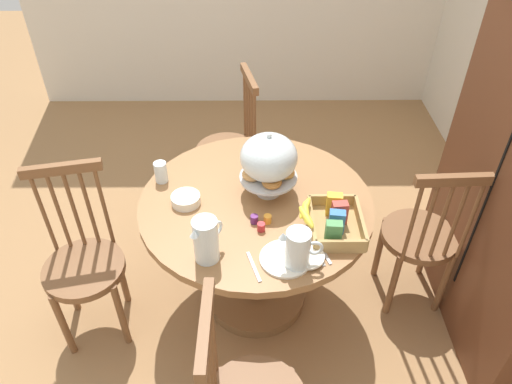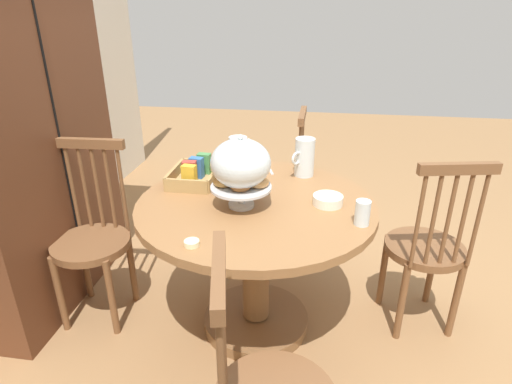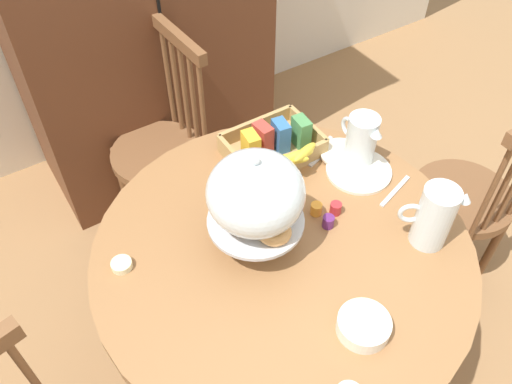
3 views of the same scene
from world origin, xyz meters
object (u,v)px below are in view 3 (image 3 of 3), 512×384
at_px(pastry_stand_with_dome, 256,196).
at_px(orange_juice_pitcher, 433,219).
at_px(dining_table, 281,288).
at_px(windsor_chair_facing_door, 467,201).
at_px(milk_pitcher, 361,142).
at_px(butter_dish, 122,265).
at_px(windsor_chair_far_side, 163,151).
at_px(cereal_basket, 276,145).
at_px(cereal_bowl, 364,326).
at_px(china_plate_small, 342,153).
at_px(china_plate_large, 359,171).

xyz_separation_m(pastry_stand_with_dome, orange_juice_pitcher, (0.43, -0.27, -0.10)).
distance_m(dining_table, windsor_chair_facing_door, 0.87).
distance_m(dining_table, milk_pitcher, 0.55).
distance_m(milk_pitcher, butter_dish, 0.86).
relative_size(windsor_chair_far_side, pastry_stand_with_dome, 2.83).
relative_size(windsor_chair_far_side, milk_pitcher, 5.25).
relative_size(windsor_chair_facing_door, cereal_basket, 3.09).
xyz_separation_m(pastry_stand_with_dome, butter_dish, (-0.37, 0.13, -0.19)).
relative_size(dining_table, cereal_bowl, 8.13).
height_order(windsor_chair_facing_door, butter_dish, windsor_chair_facing_door).
distance_m(dining_table, china_plate_small, 0.50).
relative_size(orange_juice_pitcher, butter_dish, 3.47).
bearing_deg(cereal_basket, dining_table, -120.53).
xyz_separation_m(windsor_chair_far_side, china_plate_large, (0.41, -0.75, 0.29)).
bearing_deg(china_plate_small, orange_juice_pitcher, -91.70).
xyz_separation_m(orange_juice_pitcher, cereal_basket, (-0.17, 0.55, -0.05)).
distance_m(pastry_stand_with_dome, china_plate_small, 0.50).
distance_m(windsor_chair_facing_door, cereal_bowl, 0.95).
height_order(pastry_stand_with_dome, milk_pitcher, pastry_stand_with_dome).
bearing_deg(milk_pitcher, dining_table, -158.52).
xyz_separation_m(windsor_chair_far_side, orange_juice_pitcher, (0.39, -1.08, 0.38)).
relative_size(windsor_chair_far_side, china_plate_small, 6.50).
bearing_deg(china_plate_small, dining_table, -151.49).
height_order(windsor_chair_far_side, china_plate_large, windsor_chair_far_side).
xyz_separation_m(dining_table, china_plate_large, (0.39, 0.12, 0.23)).
bearing_deg(pastry_stand_with_dome, windsor_chair_facing_door, -5.74).
xyz_separation_m(dining_table, windsor_chair_far_side, (-0.02, 0.87, -0.06)).
bearing_deg(orange_juice_pitcher, cereal_bowl, -160.17).
height_order(windsor_chair_facing_door, milk_pitcher, windsor_chair_facing_door).
height_order(windsor_chair_facing_door, cereal_basket, windsor_chair_facing_door).
bearing_deg(pastry_stand_with_dome, butter_dish, 161.32).
relative_size(orange_juice_pitcher, cereal_basket, 0.66).
xyz_separation_m(orange_juice_pitcher, milk_pitcher, (0.05, 0.37, -0.01)).
distance_m(cereal_basket, butter_dish, 0.65).
height_order(milk_pitcher, china_plate_large, milk_pitcher).
bearing_deg(windsor_chair_far_side, windsor_chair_facing_door, -45.57).
relative_size(dining_table, butter_dish, 18.97).
xyz_separation_m(orange_juice_pitcher, cereal_bowl, (-0.36, -0.13, -0.07)).
relative_size(china_plate_small, cereal_bowl, 1.07).
height_order(pastry_stand_with_dome, china_plate_large, pastry_stand_with_dome).
bearing_deg(cereal_bowl, china_plate_small, 56.06).
height_order(windsor_chair_far_side, milk_pitcher, windsor_chair_far_side).
height_order(windsor_chair_far_side, orange_juice_pitcher, windsor_chair_far_side).
distance_m(dining_table, orange_juice_pitcher, 0.54).
bearing_deg(butter_dish, china_plate_large, -4.58).
relative_size(china_plate_large, butter_dish, 3.67).
height_order(cereal_basket, cereal_bowl, cereal_basket).
bearing_deg(china_plate_large, china_plate_small, 91.68).
height_order(cereal_bowl, butter_dish, cereal_bowl).
relative_size(cereal_basket, cereal_bowl, 2.26).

